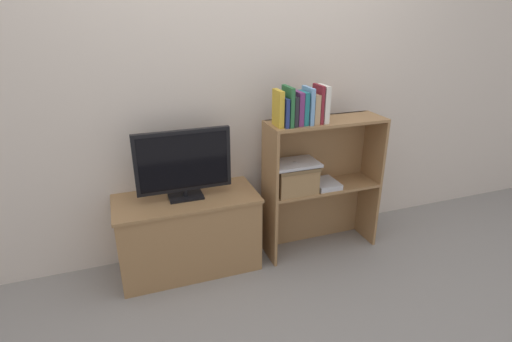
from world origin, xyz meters
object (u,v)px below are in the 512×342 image
Objects in this scene: tv at (183,163)px; book_charcoal at (292,110)px; storage_basket_left at (294,177)px; book_skyblue at (308,105)px; book_maroon at (318,104)px; book_teal at (303,108)px; book_navy at (283,112)px; laptop at (294,164)px; tv_stand at (189,233)px; book_ivory at (323,104)px; magazine_stack at (325,184)px; book_plum at (298,108)px; book_mustard at (278,108)px; book_tan at (313,108)px; book_forest at (288,106)px.

book_charcoal is (0.69, -0.10, 0.30)m from tv.
book_skyblue is at bearing -13.65° from storage_basket_left.
book_teal is at bearing 180.00° from book_maroon.
book_navy is 0.97× the size of book_charcoal.
laptop is (0.73, -0.08, -0.07)m from tv.
tv_stand is 3.24× the size of storage_basket_left.
book_ivory is at bearing -6.27° from tv_stand.
book_ivory is 0.44m from laptop.
tv reaches higher than magazine_stack.
book_plum is 0.74× the size of storage_basket_left.
book_navy is 0.14m from book_teal.
book_plum is 0.87× the size of book_maroon.
tv_stand is at bearing 173.55° from laptop.
book_mustard is at bearing -180.00° from book_navy.
book_tan is at bearing 0.00° from book_mustard.
storage_basket_left is at bearing 25.55° from book_charcoal.
book_teal is (0.04, 0.00, -0.00)m from book_plum.
laptop is at bearing 7.43° from book_mustard.
tv is 2.93× the size of magazine_stack.
book_mustard is 0.93× the size of book_forest.
tv is 0.75m from book_forest.
book_plum reaches higher than book_teal.
laptop is (-0.11, 0.02, -0.37)m from book_tan.
book_plum is 0.11m from book_tan.
book_forest is 1.32× the size of book_charcoal.
book_teal reaches higher than book_tan.
book_skyblue is at bearing -7.10° from tv_stand.
book_mustard is 0.07m from book_forest.
magazine_stack is (0.34, 0.01, -0.55)m from book_navy.
book_skyblue reaches higher than book_tan.
book_maroon is 0.52m from storage_basket_left.
book_skyblue is at bearing 0.00° from book_plum.
book_charcoal is 0.80× the size of book_skyblue.
book_ivory reaches higher than book_tan.
tv is 0.87m from book_skyblue.
book_teal is 0.86× the size of book_maroon.
book_plum is 0.18m from book_ivory.
book_navy is at bearing -178.35° from magazine_stack.
book_plum is at bearing 0.00° from book_forest.
book_tan is 0.66× the size of storage_basket_left.
book_forest is at bearing -8.46° from tv.
book_mustard is (0.60, -0.10, 0.83)m from tv_stand.
book_forest reaches higher than book_maroon.
book_charcoal is 0.04m from book_plum.
tv is 2.64× the size of book_mustard.
book_ivory reaches higher than book_mustard.
book_tan is at bearing -6.68° from tv.
book_skyblue reaches higher than storage_basket_left.
book_skyblue is (0.04, 0.00, 0.01)m from book_teal.
book_maroon reaches higher than magazine_stack.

